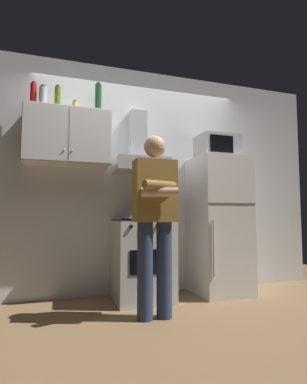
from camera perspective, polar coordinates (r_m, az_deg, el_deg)
The scene contains 13 objects.
ground_plane at distance 3.24m, azimuth -0.00°, elevation -20.72°, with size 7.00×7.00×0.00m, color olive.
back_wall_tiled at distance 3.72m, azimuth -2.82°, elevation 2.38°, with size 4.80×0.10×2.70m, color white.
upper_cabinet at distance 3.45m, azimuth -15.78°, elevation 9.86°, with size 0.90×0.37×0.60m.
stove_oven at distance 3.37m, azimuth -2.15°, elevation -12.56°, with size 0.60×0.62×0.87m.
range_hood at distance 3.53m, azimuth -2.65°, elevation 6.82°, with size 0.60×0.44×0.75m.
refrigerator at distance 3.71m, azimuth 12.23°, elevation -6.03°, with size 0.60×0.62×1.60m.
microwave at distance 3.82m, azimuth 11.85°, elevation 8.23°, with size 0.48×0.37×0.28m.
person_standing at distance 2.74m, azimuth 0.28°, elevation -4.58°, with size 0.38×0.33×1.64m.
bottle_spice_jar at distance 3.58m, azimuth -14.59°, elevation 15.28°, with size 0.06×0.06×0.13m.
bottle_olive_oil at distance 3.59m, azimuth -17.60°, elevation 16.49°, with size 0.06×0.06×0.27m.
bottle_soda_red at distance 3.61m, azimuth -21.65°, elevation 16.56°, with size 0.07×0.07×0.28m.
bottle_canister_steel at distance 3.56m, azimuth -20.06°, elevation 16.46°, with size 0.08×0.08×0.24m.
bottle_wine_green at distance 3.63m, azimuth -10.35°, elevation 16.86°, with size 0.07×0.07×0.36m.
Camera 1 is at (-0.95, -2.97, 0.90)m, focal length 28.37 mm.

